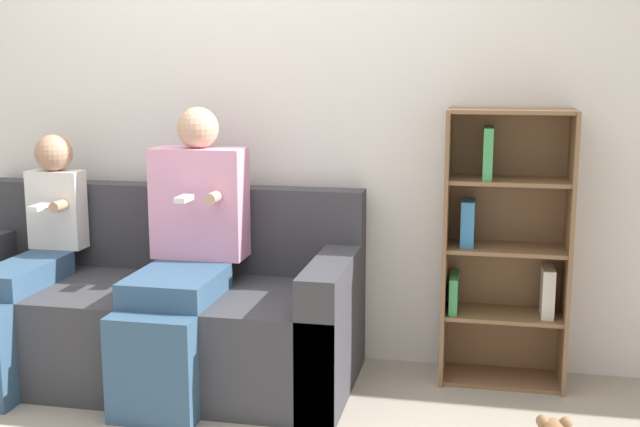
% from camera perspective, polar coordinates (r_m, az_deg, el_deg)
% --- Properties ---
extents(ground_plane, '(14.00, 14.00, 0.00)m').
position_cam_1_polar(ground_plane, '(3.42, -9.26, -14.69)').
color(ground_plane, '#9E9384').
extents(back_wall, '(10.00, 0.06, 2.55)m').
position_cam_1_polar(back_wall, '(4.00, -4.92, 7.98)').
color(back_wall, silver).
rests_on(back_wall, ground_plane).
extents(couch, '(1.96, 0.82, 0.87)m').
position_cam_1_polar(couch, '(3.88, -12.15, -7.09)').
color(couch, '#38383D').
rests_on(couch, ground_plane).
extents(adult_seated, '(0.43, 0.77, 1.26)m').
position_cam_1_polar(adult_seated, '(3.62, -9.58, -2.39)').
color(adult_seated, '#335170').
rests_on(adult_seated, ground_plane).
extents(child_seated, '(0.27, 0.80, 1.12)m').
position_cam_1_polar(child_seated, '(3.94, -20.04, -3.03)').
color(child_seated, '#335170').
rests_on(child_seated, ground_plane).
extents(bookshelf, '(0.56, 0.30, 1.26)m').
position_cam_1_polar(bookshelf, '(3.76, 12.92, -2.18)').
color(bookshelf, brown).
rests_on(bookshelf, ground_plane).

